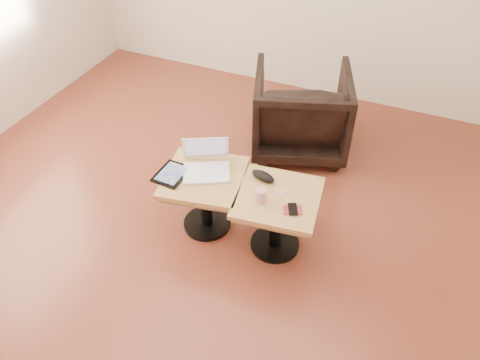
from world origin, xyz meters
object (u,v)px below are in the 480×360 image
at_px(side_table_right, 277,209).
at_px(laptop, 206,164).
at_px(striped_cup, 261,195).
at_px(armchair, 301,111).
at_px(side_table_left, 205,189).

distance_m(side_table_right, laptop, 0.56).
bearing_deg(striped_cup, armchair, 95.50).
relative_size(laptop, striped_cup, 4.49).
distance_m(side_table_right, armchair, 1.17).
distance_m(striped_cup, armchair, 1.25).
relative_size(side_table_left, laptop, 1.52).
xyz_separation_m(side_table_left, side_table_right, (0.52, 0.01, 0.00)).
bearing_deg(striped_cup, laptop, 162.69).
relative_size(laptop, armchair, 0.51).
xyz_separation_m(side_table_left, striped_cup, (0.43, -0.07, 0.16)).
height_order(side_table_left, laptop, laptop).
height_order(side_table_left, side_table_right, same).
distance_m(side_table_left, side_table_right, 0.52).
relative_size(side_table_left, armchair, 0.77).
xyz_separation_m(side_table_left, armchair, (0.31, 1.16, 0.00)).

